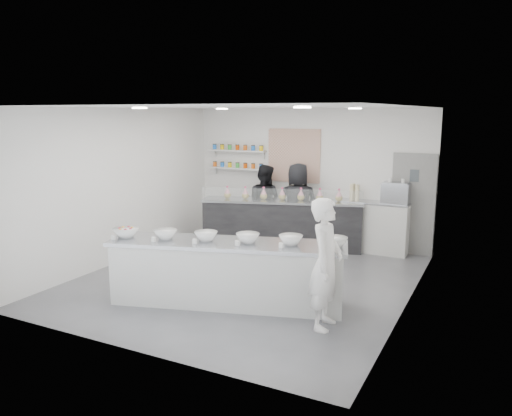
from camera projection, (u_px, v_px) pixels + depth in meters
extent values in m
plane|color=#515156|center=(246.00, 280.00, 8.83)|extent=(6.00, 6.00, 0.00)
plane|color=white|center=(246.00, 107.00, 8.26)|extent=(6.00, 6.00, 0.00)
plane|color=white|center=(308.00, 176.00, 11.17)|extent=(5.50, 0.00, 5.50)
plane|color=white|center=(122.00, 186.00, 9.76)|extent=(0.00, 6.00, 6.00)
plane|color=white|center=(411.00, 210.00, 7.33)|extent=(0.00, 6.00, 6.00)
cube|color=gray|center=(413.00, 205.00, 10.22)|extent=(0.88, 0.04, 2.10)
cube|color=#A5502E|center=(294.00, 156.00, 11.22)|extent=(1.25, 0.03, 1.20)
cube|color=silver|center=(238.00, 168.00, 11.84)|extent=(1.45, 0.22, 0.04)
cube|color=silver|center=(238.00, 151.00, 11.76)|extent=(1.45, 0.22, 0.04)
cylinder|color=white|center=(140.00, 108.00, 8.00)|extent=(0.24, 0.24, 0.02)
cylinder|color=white|center=(302.00, 107.00, 6.77)|extent=(0.24, 0.24, 0.02)
cylinder|color=white|center=(222.00, 109.00, 10.28)|extent=(0.24, 0.24, 0.02)
cylinder|color=white|center=(355.00, 108.00, 9.05)|extent=(0.24, 0.24, 0.02)
cube|color=silver|center=(227.00, 273.00, 7.64)|extent=(3.70, 1.82, 0.99)
cube|color=black|center=(282.00, 224.00, 10.78)|extent=(3.46, 1.62, 1.06)
cube|color=white|center=(281.00, 196.00, 10.36)|extent=(3.23, 1.02, 0.29)
cube|color=silver|center=(373.00, 227.00, 10.48)|extent=(1.46, 0.46, 1.08)
cube|color=#93969E|center=(396.00, 193.00, 10.15)|extent=(0.54, 0.38, 0.42)
imported|color=white|center=(326.00, 264.00, 6.73)|extent=(0.49, 0.69, 1.80)
imported|color=black|center=(264.00, 203.00, 11.34)|extent=(0.89, 0.71, 1.76)
imported|color=black|center=(298.00, 205.00, 10.86)|extent=(1.06, 0.90, 1.85)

